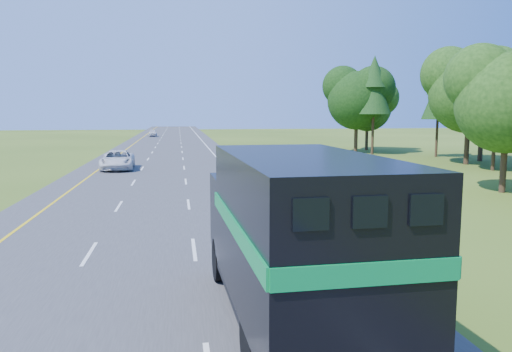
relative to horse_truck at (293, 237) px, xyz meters
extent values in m
cube|color=#38383A|center=(-3.82, 37.17, -2.20)|extent=(15.00, 260.00, 0.04)
cube|color=yellow|center=(-9.32, 37.17, -2.17)|extent=(0.15, 260.00, 0.01)
cube|color=white|center=(1.68, 37.17, -2.17)|extent=(0.15, 260.00, 0.01)
cylinder|color=black|center=(-1.32, 3.68, -1.55)|extent=(0.44, 1.27, 1.26)
cylinder|color=black|center=(1.08, 3.75, -1.55)|extent=(0.44, 1.27, 1.26)
cylinder|color=black|center=(-1.14, -1.80, -1.55)|extent=(0.44, 1.27, 1.26)
cylinder|color=black|center=(1.26, -1.73, -1.55)|extent=(0.44, 1.27, 1.26)
cube|color=black|center=(0.00, 0.06, -1.41)|extent=(3.03, 9.23, 0.32)
cube|color=black|center=(-0.12, 3.60, -0.16)|extent=(2.86, 2.15, 2.17)
cube|color=black|center=(-0.15, 4.65, 0.41)|extent=(2.52, 0.15, 0.69)
cube|color=black|center=(0.02, -0.74, 0.32)|extent=(3.07, 6.72, 3.14)
cube|color=#067C36|center=(0.13, -4.07, 0.48)|extent=(2.86, 0.14, 0.34)
cube|color=#067C36|center=(-1.43, -0.78, 0.48)|extent=(0.26, 6.63, 0.34)
cube|color=#067C36|center=(1.47, -0.69, 0.48)|extent=(0.26, 6.63, 0.34)
cube|color=black|center=(-0.73, -4.10, 1.38)|extent=(0.52, 0.06, 0.46)
cube|color=black|center=(0.13, -4.07, 1.38)|extent=(0.52, 0.06, 0.46)
cube|color=black|center=(0.99, -4.05, 1.38)|extent=(0.52, 0.06, 0.46)
imported|color=silver|center=(-7.70, 33.88, -1.36)|extent=(2.97, 6.00, 1.64)
imported|color=silver|center=(-7.51, 93.22, -1.46)|extent=(1.79, 4.22, 1.42)
cube|color=#D8400B|center=(5.85, 7.42, -1.60)|extent=(0.09, 0.04, 1.23)
cube|color=white|center=(5.85, 7.42, -1.26)|extent=(0.10, 0.06, 0.13)
camera|label=1|loc=(-2.50, -10.56, 2.76)|focal=35.00mm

